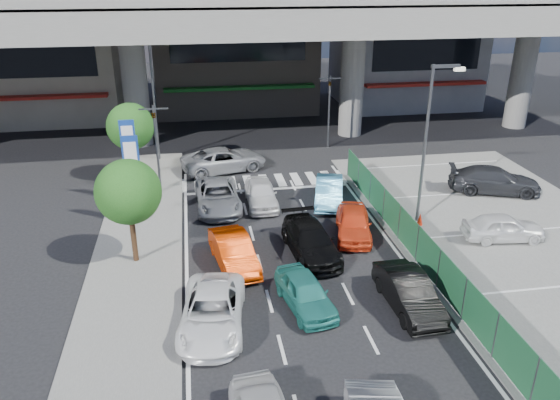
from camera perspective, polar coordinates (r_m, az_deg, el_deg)
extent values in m
plane|color=black|center=(22.12, 3.04, -10.12)|extent=(120.00, 120.00, 0.00)
cube|color=#61615E|center=(27.87, 24.87, -4.89)|extent=(12.00, 28.00, 0.06)
cube|color=#61615E|center=(25.28, -14.77, -6.19)|extent=(4.00, 30.00, 0.12)
cylinder|color=slate|center=(41.02, -14.86, 11.01)|extent=(1.80, 1.80, 8.00)
cylinder|color=slate|center=(42.61, 7.53, 12.00)|extent=(1.80, 1.80, 8.00)
cylinder|color=slate|center=(48.49, 23.94, 11.61)|extent=(1.80, 1.80, 8.00)
cube|color=slate|center=(40.35, -3.65, 18.71)|extent=(64.00, 14.00, 2.00)
cube|color=slate|center=(33.53, -2.41, 20.05)|extent=(64.00, 0.40, 0.90)
cube|color=#A09881|center=(51.71, -23.43, 15.14)|extent=(12.00, 10.00, 13.00)
cube|color=#A31B14|center=(47.38, -24.04, 9.87)|extent=(10.80, 1.60, 0.25)
cube|color=black|center=(46.80, -24.90, 15.05)|extent=(9.60, 0.10, 5.85)
cube|color=gray|center=(51.40, -4.96, 17.95)|extent=(14.00, 10.00, 15.00)
cube|color=#125C1B|center=(47.04, -4.23, 11.70)|extent=(12.60, 1.60, 0.25)
cube|color=black|center=(46.35, -4.44, 18.33)|extent=(11.20, 0.10, 6.75)
cube|color=gray|center=(54.27, 13.00, 16.16)|extent=(12.00, 10.00, 12.00)
cube|color=#A31B14|center=(50.11, 14.83, 11.72)|extent=(10.80, 1.60, 0.25)
cube|color=black|center=(49.61, 15.25, 16.03)|extent=(9.60, 0.10, 5.40)
cylinder|color=#595B60|center=(31.56, -12.71, 5.04)|extent=(0.14, 0.14, 5.20)
cube|color=#595B60|center=(30.92, -13.10, 9.26)|extent=(1.60, 0.08, 0.08)
imported|color=black|center=(30.99, -13.05, 8.72)|extent=(0.26, 1.24, 0.50)
cylinder|color=#595B60|center=(39.43, 5.13, 9.12)|extent=(0.14, 0.14, 5.20)
cube|color=#595B60|center=(38.91, 5.26, 12.54)|extent=(1.60, 0.08, 0.08)
imported|color=black|center=(38.97, 5.24, 12.11)|extent=(0.26, 1.24, 0.50)
cylinder|color=#595B60|center=(27.70, 14.88, 5.33)|extent=(0.16, 0.16, 8.00)
cube|color=#595B60|center=(27.07, 16.93, 13.23)|extent=(1.40, 0.15, 0.15)
cube|color=silver|center=(27.40, 18.25, 12.87)|extent=(0.50, 0.22, 0.18)
cylinder|color=#595B60|center=(37.00, -12.99, 9.92)|extent=(0.16, 0.16, 8.00)
cube|color=#595B60|center=(36.31, -12.58, 15.98)|extent=(1.40, 0.15, 0.15)
cube|color=silver|center=(36.30, -11.41, 15.83)|extent=(0.50, 0.22, 0.18)
cylinder|color=#595B60|center=(28.43, -14.78, -0.46)|extent=(0.10, 0.10, 2.20)
cube|color=navy|center=(27.68, -15.22, 3.53)|extent=(0.80, 0.12, 3.00)
cube|color=white|center=(27.61, -15.23, 3.48)|extent=(0.60, 0.02, 2.40)
cylinder|color=#595B60|center=(31.24, -15.11, 1.68)|extent=(0.10, 0.10, 2.20)
cube|color=navy|center=(30.56, -15.51, 5.34)|extent=(0.80, 0.12, 3.00)
cube|color=white|center=(30.49, -15.52, 5.30)|extent=(0.60, 0.02, 2.40)
cylinder|color=#382314|center=(24.75, -15.03, -3.89)|extent=(0.24, 0.24, 2.40)
sphere|color=#1A4D16|center=(23.86, -15.57, 0.82)|extent=(2.80, 2.80, 2.80)
cylinder|color=#382314|center=(34.50, -14.99, 3.91)|extent=(0.24, 0.24, 2.40)
sphere|color=#1A4D16|center=(33.87, -15.38, 7.42)|extent=(2.80, 2.80, 2.80)
imported|color=white|center=(20.25, -7.09, -11.51)|extent=(2.84, 5.08, 1.34)
imported|color=teal|center=(21.22, 2.66, -9.64)|extent=(2.16, 3.96, 1.28)
imported|color=black|center=(21.67, 13.30, -9.40)|extent=(1.62, 4.24, 1.38)
imported|color=#C12F02|center=(23.98, -4.87, -5.41)|extent=(2.12, 4.37, 1.38)
imported|color=black|center=(24.86, 3.22, -4.26)|extent=(2.28, 4.89, 1.38)
imported|color=red|center=(26.72, 7.69, -2.40)|extent=(2.52, 4.32, 1.38)
imported|color=#989A9F|center=(29.75, -6.53, 0.41)|extent=(2.41, 5.02, 1.38)
imported|color=silver|center=(29.92, -2.00, 0.69)|extent=(1.70, 4.08, 1.38)
imported|color=#53B1DF|center=(30.31, 5.14, 0.92)|extent=(2.49, 4.42, 1.38)
imported|color=gray|center=(35.22, -5.88, 4.22)|extent=(5.87, 3.82, 1.50)
imported|color=white|center=(28.11, 22.31, -2.65)|extent=(3.98, 1.99, 1.30)
imported|color=#2E2F33|center=(33.83, 21.51, 1.95)|extent=(5.49, 3.59, 1.48)
cone|color=red|center=(28.52, 14.41, -1.94)|extent=(0.38, 0.38, 0.62)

